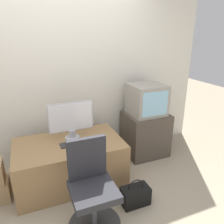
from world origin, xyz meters
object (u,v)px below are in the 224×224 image
keyboard (75,144)px  handbag (135,195)px  crt_tv (147,99)px  office_chair (92,192)px  main_monitor (71,120)px  mouse (93,139)px

keyboard → handbag: keyboard is taller
crt_tv → office_chair: size_ratio=0.55×
main_monitor → handbag: size_ratio=1.76×
main_monitor → keyboard: size_ratio=1.60×
office_chair → keyboard: bearing=89.9°
mouse → crt_tv: 1.02m
mouse → main_monitor: bearing=147.0°
keyboard → handbag: bearing=-50.6°
crt_tv → office_chair: 1.62m
mouse → handbag: (0.28, -0.64, -0.45)m
main_monitor → handbag: 1.16m
keyboard → mouse: mouse is taller
mouse → office_chair: (-0.24, -0.71, -0.19)m
keyboard → office_chair: bearing=-90.1°
mouse → crt_tv: crt_tv is taller
mouse → handbag: size_ratio=0.17×
crt_tv → handbag: bearing=-124.6°
mouse → office_chair: size_ratio=0.06×
office_chair → mouse: bearing=71.5°
main_monitor → crt_tv: bearing=7.2°
office_chair → handbag: 0.58m
main_monitor → keyboard: (-0.01, -0.17, -0.24)m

